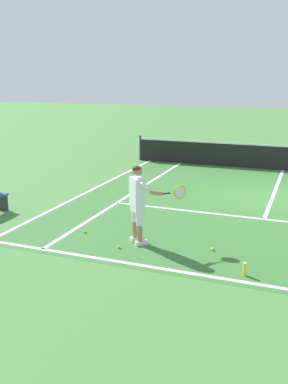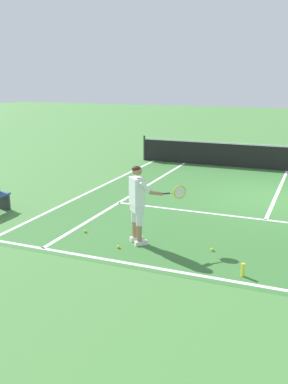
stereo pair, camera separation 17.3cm
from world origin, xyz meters
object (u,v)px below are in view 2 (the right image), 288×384
object	(u,v)px
tennis_player	(138,199)
tennis_ball_mid_court	(118,247)
water_bottle	(243,270)
tennis_ball_near_feet	(212,250)
tennis_ball_by_baseline	(85,231)

from	to	relation	value
tennis_player	tennis_ball_mid_court	distance (m)	1.09
tennis_player	water_bottle	xyz separation A→B (m)	(2.40, -0.80, -0.86)
tennis_player	water_bottle	world-z (taller)	tennis_player
tennis_ball_near_feet	tennis_player	bearing A→B (deg)	-174.48
water_bottle	tennis_player	bearing A→B (deg)	161.57
tennis_player	tennis_ball_mid_court	bearing A→B (deg)	-120.49
tennis_ball_by_baseline	tennis_ball_mid_court	size ratio (longest dim) A/B	1.00
tennis_player	tennis_ball_near_feet	world-z (taller)	tennis_player
tennis_ball_near_feet	water_bottle	size ratio (longest dim) A/B	0.26
tennis_ball_near_feet	tennis_ball_mid_court	world-z (taller)	same
tennis_ball_by_baseline	tennis_ball_mid_court	bearing A→B (deg)	-27.01
tennis_ball_by_baseline	water_bottle	distance (m)	3.90
tennis_player	tennis_ball_by_baseline	bearing A→B (deg)	174.97
tennis_ball_near_feet	tennis_ball_mid_court	bearing A→B (deg)	-161.99
tennis_player	tennis_ball_mid_court	xyz separation A→B (m)	(-0.27, -0.45, -0.96)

